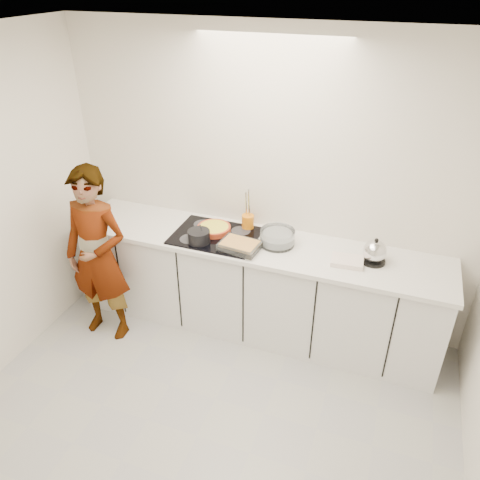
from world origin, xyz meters
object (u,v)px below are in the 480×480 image
(tart_dish, at_px, (214,228))
(utensil_crock, at_px, (248,222))
(cook, at_px, (98,256))
(mixing_bowl, at_px, (277,238))
(baking_dish, at_px, (240,245))
(saucepan, at_px, (199,236))
(hob, at_px, (216,236))
(kettle, at_px, (375,252))

(tart_dish, xyz_separation_m, utensil_crock, (0.26, 0.17, 0.03))
(utensil_crock, distance_m, cook, 1.32)
(mixing_bowl, bearing_deg, baking_dish, -143.07)
(saucepan, bearing_deg, tart_dish, 77.45)
(tart_dish, xyz_separation_m, baking_dish, (0.31, -0.20, 0.01))
(tart_dish, relative_size, cook, 0.24)
(utensil_crock, bearing_deg, baking_dish, -81.13)
(hob, distance_m, kettle, 1.32)
(mixing_bowl, distance_m, kettle, 0.79)
(baking_dish, bearing_deg, hob, 152.25)
(mixing_bowl, xyz_separation_m, utensil_crock, (-0.32, 0.17, 0.01))
(mixing_bowl, distance_m, utensil_crock, 0.36)
(hob, bearing_deg, saucepan, -118.94)
(baking_dish, height_order, cook, cook)
(mixing_bowl, relative_size, kettle, 1.53)
(tart_dish, xyz_separation_m, mixing_bowl, (0.57, -0.00, 0.02))
(kettle, bearing_deg, utensil_crock, 171.23)
(cook, bearing_deg, saucepan, 21.07)
(tart_dish, height_order, cook, cook)
(tart_dish, bearing_deg, cook, -147.60)
(tart_dish, distance_m, mixing_bowl, 0.57)
(baking_dish, relative_size, utensil_crock, 2.56)
(hob, relative_size, baking_dish, 2.11)
(cook, bearing_deg, mixing_bowl, 19.41)
(saucepan, relative_size, baking_dish, 0.66)
(saucepan, relative_size, cook, 0.14)
(saucepan, bearing_deg, kettle, 8.28)
(hob, relative_size, mixing_bowl, 2.18)
(saucepan, distance_m, baking_dish, 0.36)
(baking_dish, bearing_deg, kettle, 10.53)
(kettle, bearing_deg, mixing_bowl, 179.85)
(tart_dish, relative_size, utensil_crock, 2.86)
(hob, height_order, baking_dish, baking_dish)
(cook, bearing_deg, hob, 27.35)
(baking_dish, bearing_deg, utensil_crock, 98.87)
(saucepan, xyz_separation_m, cook, (-0.80, -0.33, -0.18))
(tart_dish, bearing_deg, hob, -55.36)
(mixing_bowl, bearing_deg, tart_dish, 179.68)
(hob, distance_m, tart_dish, 0.08)
(utensil_crock, bearing_deg, mixing_bowl, -27.85)
(hob, distance_m, saucepan, 0.19)
(hob, xyz_separation_m, cook, (-0.88, -0.48, -0.12))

